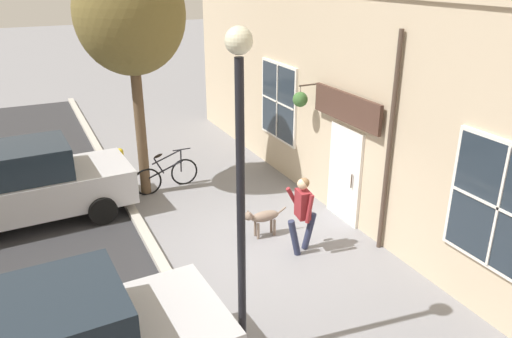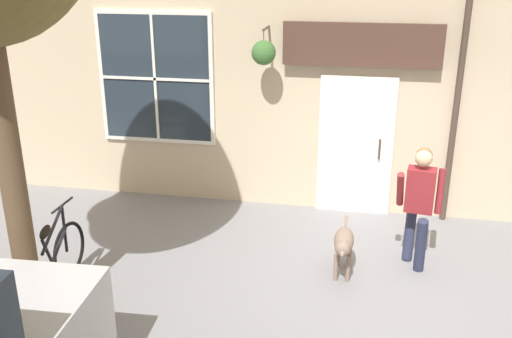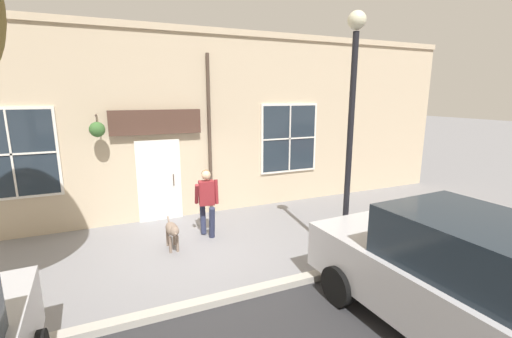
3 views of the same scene
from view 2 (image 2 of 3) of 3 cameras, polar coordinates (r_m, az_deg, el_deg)
name	(u,v)px [view 2 (image 2 of 3)]	position (r m, az deg, el deg)	size (l,w,h in m)	color
ground_plane	(375,287)	(7.08, 11.85, -11.50)	(90.00, 90.00, 0.00)	gray
storefront_facade	(387,51)	(8.47, 12.94, 11.42)	(0.95, 18.00, 4.87)	#C6B293
pedestrian_walking	(419,198)	(7.25, 16.03, -2.80)	(0.69, 0.59, 1.58)	#282D47
dog_on_leash	(344,244)	(7.04, 8.76, -7.38)	(1.03, 0.24, 0.65)	#7F6B5B
leaning_bicycle	(56,268)	(6.94, -19.33, -9.34)	(1.72, 0.28, 1.01)	black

